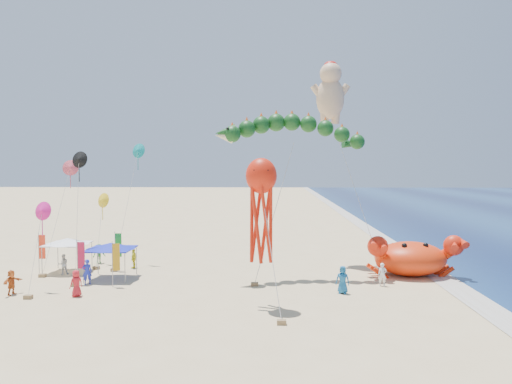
# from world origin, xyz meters

# --- Properties ---
(ground) EXTENTS (320.00, 320.00, 0.00)m
(ground) POSITION_xyz_m (0.00, 0.00, 0.00)
(ground) COLOR #D1B784
(ground) RESTS_ON ground
(foam_strip) EXTENTS (320.00, 320.00, 0.00)m
(foam_strip) POSITION_xyz_m (12.00, 0.00, 0.01)
(foam_strip) COLOR silver
(foam_strip) RESTS_ON ground
(crab_inflatable) EXTENTS (7.40, 5.06, 3.24)m
(crab_inflatable) POSITION_xyz_m (9.87, 3.19, 1.43)
(crab_inflatable) COLOR red
(crab_inflatable) RESTS_ON ground
(dragon_kite) EXTENTS (11.59, 5.66, 12.04)m
(dragon_kite) POSITION_xyz_m (0.68, 2.55, 10.77)
(dragon_kite) COLOR #113E15
(dragon_kite) RESTS_ON ground
(cherub_kite) EXTENTS (5.11, 6.20, 17.51)m
(cherub_kite) POSITION_xyz_m (4.25, 8.63, 14.96)
(cherub_kite) COLOR #E5B78B
(cherub_kite) RESTS_ON ground
(octopus_kite) EXTENTS (2.35, 4.47, 8.93)m
(octopus_kite) POSITION_xyz_m (-1.43, -5.57, 6.30)
(octopus_kite) COLOR red
(octopus_kite) RESTS_ON ground
(canopy_blue) EXTENTS (3.60, 3.60, 2.71)m
(canopy_blue) POSITION_xyz_m (-12.87, 1.42, 2.44)
(canopy_blue) COLOR gray
(canopy_blue) RESTS_ON ground
(canopy_white) EXTENTS (3.40, 3.40, 2.71)m
(canopy_white) POSITION_xyz_m (-17.09, 3.67, 2.44)
(canopy_white) COLOR gray
(canopy_white) RESTS_ON ground
(feather_flags) EXTENTS (7.76, 5.29, 3.20)m
(feather_flags) POSITION_xyz_m (-14.55, 1.39, 2.01)
(feather_flags) COLOR gray
(feather_flags) RESTS_ON ground
(beachgoers) EXTENTS (25.63, 12.06, 1.84)m
(beachgoers) POSITION_xyz_m (-11.19, 0.54, 0.85)
(beachgoers) COLOR #C6581F
(beachgoers) RESTS_ON ground
(small_kites) EXTENTS (6.22, 13.41, 10.46)m
(small_kites) POSITION_xyz_m (-15.35, 3.70, 6.82)
(small_kites) COLOR #D24656
(small_kites) RESTS_ON ground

